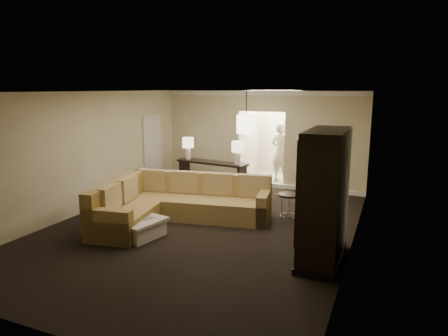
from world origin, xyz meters
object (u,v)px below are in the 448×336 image
at_px(armoire, 324,200).
at_px(drink_table, 289,201).
at_px(sectional_sofa, 175,204).
at_px(person, 281,149).
at_px(console_table, 212,173).
at_px(coffee_table, 138,227).

relative_size(armoire, drink_table, 3.69).
xyz_separation_m(sectional_sofa, person, (1.11, 4.61, 0.63)).
xyz_separation_m(console_table, drink_table, (2.70, -1.79, -0.06)).
bearing_deg(coffee_table, sectional_sofa, 79.77).
relative_size(armoire, person, 1.09).
height_order(coffee_table, armoire, armoire).
xyz_separation_m(sectional_sofa, armoire, (3.31, -0.80, 0.67)).
xyz_separation_m(console_table, armoire, (3.71, -3.61, 0.57)).
distance_m(sectional_sofa, armoire, 3.47).
relative_size(coffee_table, console_table, 0.48).
bearing_deg(sectional_sofa, armoire, -23.42).
distance_m(coffee_table, console_table, 3.93).
height_order(sectional_sofa, drink_table, sectional_sofa).
height_order(armoire, drink_table, armoire).
distance_m(sectional_sofa, coffee_table, 1.14).
distance_m(armoire, person, 5.84).
xyz_separation_m(coffee_table, person, (1.31, 5.72, 0.84)).
distance_m(drink_table, person, 3.83).
bearing_deg(armoire, sectional_sofa, 166.47).
bearing_deg(armoire, console_table, 135.84).
relative_size(sectional_sofa, console_table, 1.56).
bearing_deg(drink_table, console_table, 146.41).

